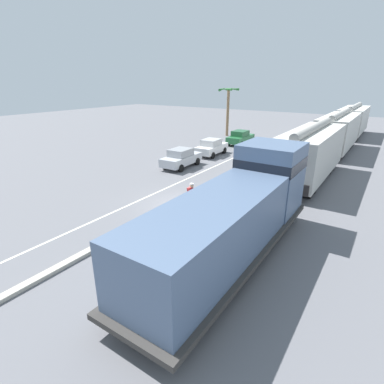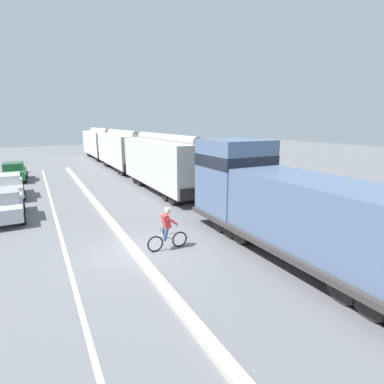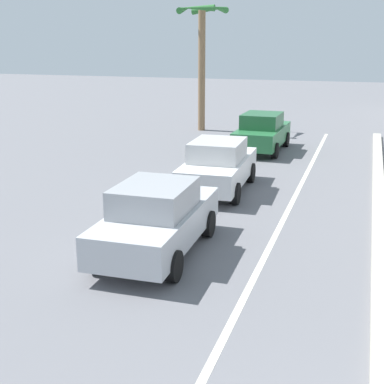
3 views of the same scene
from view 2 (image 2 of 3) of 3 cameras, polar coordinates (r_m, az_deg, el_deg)
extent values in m
plane|color=slate|center=(12.33, -11.18, -10.96)|extent=(120.00, 120.00, 0.00)
cube|color=#B2AD9E|center=(17.82, -16.86, -3.39)|extent=(0.36, 36.00, 0.16)
cube|color=silver|center=(17.58, -24.53, -4.52)|extent=(0.14, 36.00, 0.01)
cube|color=slate|center=(11.04, 23.46, -4.21)|extent=(2.70, 9.86, 2.40)
cube|color=slate|center=(14.44, 8.14, 2.92)|extent=(2.80, 2.80, 3.50)
cube|color=black|center=(14.32, 8.24, 6.02)|extent=(2.83, 2.83, 0.56)
cube|color=#383533|center=(11.79, 20.64, -9.06)|extent=(3.10, 11.60, 0.20)
cylinder|color=#4C4947|center=(11.84, 20.58, -9.74)|extent=(1.10, 3.00, 1.10)
cylinder|color=black|center=(14.60, 8.84, -4.89)|extent=(2.40, 1.00, 1.00)
cylinder|color=black|center=(14.00, 10.80, -5.77)|extent=(2.40, 1.00, 1.00)
cylinder|color=black|center=(13.43, 12.93, -6.71)|extent=(2.40, 1.00, 1.00)
cylinder|color=black|center=(10.61, 30.45, -13.82)|extent=(2.40, 1.00, 1.00)
cube|color=beige|center=(21.94, -5.22, 5.71)|extent=(2.90, 10.40, 3.10)
cylinder|color=#A2A099|center=(21.79, -5.31, 10.22)|extent=(0.60, 9.88, 0.60)
cube|color=black|center=(26.98, -9.51, 4.41)|extent=(2.61, 0.10, 0.70)
cube|color=black|center=(17.51, 1.55, -0.16)|extent=(2.61, 0.10, 0.70)
cylinder|color=black|center=(25.69, -8.41, 2.88)|extent=(2.46, 0.90, 0.90)
cylinder|color=black|center=(24.67, -7.55, 2.48)|extent=(2.46, 0.90, 0.90)
cylinder|color=black|center=(19.85, -2.12, -0.04)|extent=(2.46, 0.90, 0.90)
cylinder|color=black|center=(18.89, -0.66, -0.72)|extent=(2.46, 0.90, 0.90)
cube|color=beige|center=(32.89, -13.16, 7.91)|extent=(2.90, 10.40, 3.10)
cylinder|color=#A9A7A0|center=(32.79, -13.32, 10.92)|extent=(0.60, 9.88, 0.60)
cube|color=black|center=(38.08, -15.14, 6.66)|extent=(2.61, 0.10, 0.70)
cube|color=black|center=(28.02, -10.23, 4.70)|extent=(2.61, 0.10, 0.70)
cylinder|color=black|center=(36.71, -14.56, 5.68)|extent=(2.46, 0.90, 0.90)
cylinder|color=black|center=(35.65, -14.14, 5.49)|extent=(2.46, 0.90, 0.90)
cylinder|color=black|center=(30.53, -11.69, 4.38)|extent=(2.46, 0.90, 0.90)
cylinder|color=black|center=(29.49, -11.08, 4.10)|extent=(2.46, 0.90, 0.90)
cube|color=silver|center=(44.17, -17.13, 8.95)|extent=(2.90, 10.40, 3.10)
cylinder|color=#B0AEA8|center=(44.09, -17.28, 11.19)|extent=(0.60, 9.88, 0.60)
cube|color=black|center=(49.41, -18.23, 7.87)|extent=(2.61, 0.10, 0.70)
cube|color=black|center=(39.15, -15.51, 6.81)|extent=(2.61, 0.10, 0.70)
cylinder|color=black|center=(48.01, -17.87, 7.15)|extent=(2.46, 0.90, 0.90)
cylinder|color=black|center=(46.93, -17.63, 7.05)|extent=(2.46, 0.90, 0.90)
cylinder|color=black|center=(41.71, -16.25, 6.44)|extent=(2.46, 0.90, 0.90)
cylinder|color=black|center=(40.64, -15.93, 6.29)|extent=(2.46, 0.90, 0.90)
cube|color=#B7BABF|center=(18.36, -32.14, -2.49)|extent=(1.80, 4.24, 0.70)
cube|color=#9C9EA2|center=(18.07, -32.41, -0.62)|extent=(1.55, 1.94, 0.60)
cube|color=#1E232D|center=(19.06, -32.26, -0.14)|extent=(1.43, 0.16, 0.51)
cylinder|color=black|center=(19.67, -29.54, -2.30)|extent=(0.24, 0.65, 0.64)
cylinder|color=black|center=(17.15, -29.47, -4.37)|extent=(0.24, 0.65, 0.64)
cube|color=silver|center=(23.56, -31.55, 0.66)|extent=(1.87, 4.27, 0.70)
cube|color=beige|center=(23.30, -31.75, 2.15)|extent=(1.58, 1.96, 0.60)
cube|color=#1E232D|center=(24.30, -31.70, 2.41)|extent=(1.43, 0.18, 0.51)
cylinder|color=black|center=(24.89, -29.58, 0.64)|extent=(0.25, 0.65, 0.64)
cylinder|color=black|center=(22.34, -29.42, -0.60)|extent=(0.25, 0.65, 0.64)
cube|color=#286B3D|center=(30.01, -30.71, 3.07)|extent=(1.78, 4.23, 0.70)
cube|color=#225B34|center=(29.77, -30.87, 4.25)|extent=(1.53, 1.93, 0.60)
cube|color=#1E232D|center=(30.77, -30.75, 4.41)|extent=(1.43, 0.15, 0.51)
cylinder|color=black|center=(31.41, -31.96, 2.64)|extent=(0.23, 0.64, 0.64)
cylinder|color=black|center=(31.30, -29.03, 2.96)|extent=(0.23, 0.64, 0.64)
cylinder|color=black|center=(28.85, -32.36, 1.82)|extent=(0.23, 0.64, 0.64)
cylinder|color=black|center=(28.73, -29.17, 2.16)|extent=(0.23, 0.64, 0.64)
torus|color=black|center=(12.36, -2.38, -8.99)|extent=(0.66, 0.07, 0.66)
torus|color=black|center=(11.99, -7.01, -9.80)|extent=(0.66, 0.07, 0.66)
cylinder|color=silver|center=(12.05, -4.68, -8.08)|extent=(0.79, 0.06, 0.05)
cylinder|color=silver|center=(12.16, -4.23, -8.79)|extent=(0.48, 0.06, 0.36)
cylinder|color=silver|center=(11.92, -5.68, -7.57)|extent=(0.04, 0.04, 0.30)
cylinder|color=silver|center=(12.13, -2.75, -6.65)|extent=(0.04, 0.48, 0.04)
cylinder|color=#38476B|center=(12.08, -5.40, -7.79)|extent=(0.30, 0.14, 0.52)
cylinder|color=#38476B|center=(11.91, -5.04, -8.10)|extent=(0.27, 0.14, 0.52)
cube|color=red|center=(11.84, -4.96, -5.54)|extent=(0.33, 0.34, 0.57)
sphere|color=tan|center=(11.75, -4.68, -3.70)|extent=(0.22, 0.22, 0.22)
cylinder|color=white|center=(11.72, -4.69, -3.23)|extent=(0.22, 0.22, 0.05)
cylinder|color=red|center=(12.05, -4.36, -5.19)|extent=(0.46, 0.10, 0.36)
cylinder|color=red|center=(11.77, -3.76, -5.63)|extent=(0.46, 0.10, 0.36)
camera|label=1|loc=(13.56, 76.12, 12.22)|focal=28.00mm
camera|label=3|loc=(7.88, -9.02, 10.06)|focal=50.00mm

